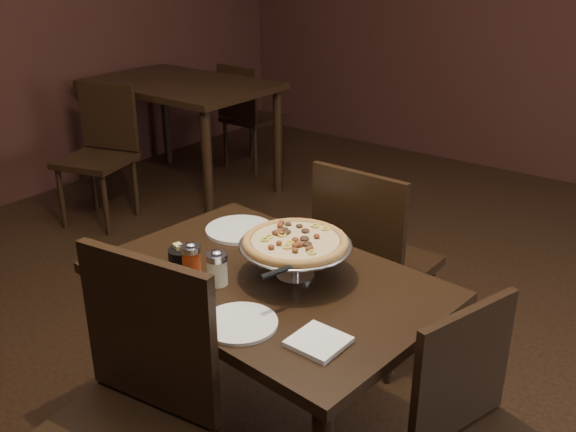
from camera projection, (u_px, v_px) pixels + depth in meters
The scene contains 15 objects.
room at pixel (319, 58), 1.84m from camera, with size 6.04×7.04×2.84m.
dining_table at pixel (267, 301), 2.13m from camera, with size 1.18×0.85×0.70m.
background_table at pixel (181, 97), 4.55m from camera, with size 1.29×0.86×0.80m.
pizza_stand at pixel (295, 242), 2.05m from camera, with size 0.37×0.37×0.15m.
parmesan_shaker at pixel (217, 268), 2.03m from camera, with size 0.07×0.07×0.12m.
pepper_flake_shaker at pixel (191, 259), 2.10m from camera, with size 0.07×0.07×0.11m.
packet_caddy at pixel (182, 256), 2.17m from camera, with size 0.09×0.09×0.07m.
napkin_stack at pixel (318, 342), 1.74m from camera, with size 0.14×0.14×0.02m, color white.
plate_left at pixel (240, 230), 2.43m from camera, with size 0.26×0.26×0.01m, color silver.
plate_near at pixel (240, 323), 1.83m from camera, with size 0.22×0.22×0.01m, color silver.
serving_spatula at pixel (276, 273), 1.87m from camera, with size 0.12×0.12×0.02m.
chair_far at pixel (371, 257), 2.68m from camera, with size 0.43×0.43×0.90m.
chair_near at pixel (124, 418), 1.74m from camera, with size 0.50×0.50×0.95m.
bg_chair_far at pixel (247, 113), 5.09m from camera, with size 0.40×0.40×0.84m.
bg_chair_near at pixel (101, 148), 4.13m from camera, with size 0.51×0.51×0.88m.
Camera 1 is at (1.11, -1.53, 1.71)m, focal length 40.00 mm.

